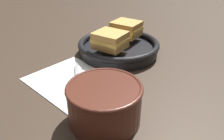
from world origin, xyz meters
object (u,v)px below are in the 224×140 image
(soup_bowl, at_px, (105,101))
(skillet, at_px, (119,47))
(sandwich_near_left, at_px, (126,29))
(sandwich_near_right, at_px, (110,40))
(spoon, at_px, (77,89))

(soup_bowl, bearing_deg, skillet, 133.60)
(sandwich_near_left, relative_size, sandwich_near_right, 1.00)
(spoon, height_order, sandwich_near_left, sandwich_near_left)
(soup_bowl, relative_size, skillet, 0.46)
(spoon, height_order, skillet, skillet)
(spoon, relative_size, skillet, 0.53)
(soup_bowl, xyz_separation_m, sandwich_near_right, (-0.19, 0.17, 0.02))
(skillet, distance_m, sandwich_near_right, 0.07)
(sandwich_near_left, bearing_deg, sandwich_near_right, -67.10)
(spoon, relative_size, sandwich_near_left, 1.52)
(sandwich_near_right, bearing_deg, sandwich_near_left, 112.90)
(spoon, bearing_deg, sandwich_near_right, 146.19)
(soup_bowl, xyz_separation_m, spoon, (-0.12, 0.01, -0.04))
(soup_bowl, bearing_deg, sandwich_near_left, 130.41)
(soup_bowl, bearing_deg, spoon, 175.08)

